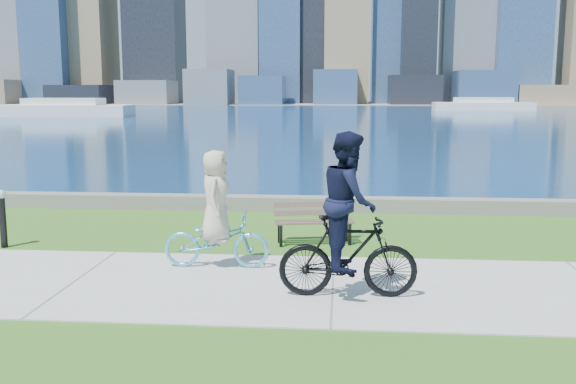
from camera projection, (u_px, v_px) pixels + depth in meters
The scene contains 11 objects.
ground at pixel (333, 288), 9.69m from camera, with size 320.00×320.00×0.00m, color #2D5B18.
concrete_path at pixel (333, 287), 9.69m from camera, with size 80.00×3.50×0.02m, color #A9A8A3.
seawall at pixel (337, 204), 15.76m from camera, with size 90.00×0.50×0.35m, color slate.
bay_water at pixel (342, 114), 80.53m from camera, with size 320.00×131.00×0.01m, color navy.
far_shore at pixel (343, 104), 137.59m from camera, with size 320.00×30.00×0.12m, color gray.
ferry_near at pixel (64, 109), 72.24m from camera, with size 15.10×4.31×2.05m.
ferry_far at pixel (483, 105), 92.24m from camera, with size 13.95×3.99×1.89m.
park_bench at pixel (314, 219), 12.45m from camera, with size 1.59×0.81×0.79m.
bollard_lamp at pixel (2, 215), 12.07m from camera, with size 0.18×0.18×1.11m.
cyclist_woman at pixel (216, 224), 10.64m from camera, with size 0.66×1.78×1.96m.
cyclist_man at pixel (348, 229), 9.06m from camera, with size 0.75×1.99×2.37m.
Camera 1 is at (0.12, -9.36, 2.96)m, focal length 40.00 mm.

